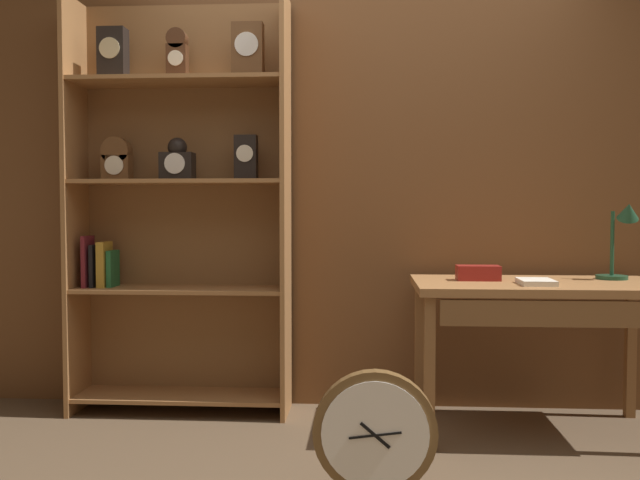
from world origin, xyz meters
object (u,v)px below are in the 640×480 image
object	(u,v)px
toolbox_small	(478,273)
bookshelf	(179,199)
desk_lamp	(622,235)
open_repair_manual	(536,282)
round_clock_large	(375,436)
workbench	(540,300)

from	to	relation	value
toolbox_small	bookshelf	bearing A→B (deg)	172.14
desk_lamp	toolbox_small	xyz separation A→B (m)	(-0.74, -0.07, -0.19)
open_repair_manual	round_clock_large	bearing A→B (deg)	-133.86
workbench	open_repair_manual	size ratio (longest dim) A/B	5.60
toolbox_small	open_repair_manual	bearing A→B (deg)	-35.95
bookshelf	desk_lamp	distance (m)	2.36
workbench	round_clock_large	world-z (taller)	workbench
desk_lamp	open_repair_manual	bearing A→B (deg)	-152.50
desk_lamp	round_clock_large	size ratio (longest dim) A/B	0.81
toolbox_small	open_repair_manual	xyz separation A→B (m)	(0.25, -0.18, -0.03)
bookshelf	workbench	world-z (taller)	bookshelf
round_clock_large	toolbox_small	bearing A→B (deg)	60.91
desk_lamp	round_clock_large	world-z (taller)	desk_lamp
bookshelf	open_repair_manual	distance (m)	1.94
round_clock_large	bookshelf	bearing A→B (deg)	132.24
bookshelf	desk_lamp	xyz separation A→B (m)	(2.35, -0.15, -0.19)
open_repair_manual	workbench	bearing A→B (deg)	67.80
open_repair_manual	round_clock_large	distance (m)	1.22
bookshelf	toolbox_small	world-z (taller)	bookshelf
desk_lamp	toolbox_small	distance (m)	0.77
desk_lamp	workbench	bearing A→B (deg)	-160.85
open_repair_manual	round_clock_large	xyz separation A→B (m)	(-0.78, -0.78, -0.51)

